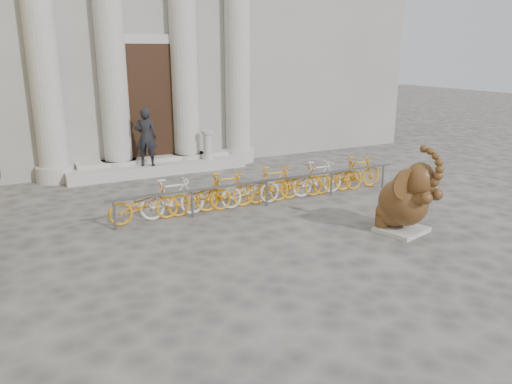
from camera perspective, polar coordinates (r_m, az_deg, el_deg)
ground at (r=9.07m, az=6.71°, el=-10.31°), size 80.00×80.00×0.00m
entrance_steps at (r=17.17m, az=-11.12°, el=2.77°), size 6.00×1.20×0.36m
elephant_statue at (r=11.65m, az=16.68°, el=-0.96°), size 1.34×1.61×2.05m
bike_rack at (r=13.34m, az=0.67°, el=0.73°), size 8.36×0.53×1.00m
pedestrian at (r=16.51m, az=-12.46°, el=6.15°), size 0.81×0.70×1.88m
balustrade_post at (r=17.31m, az=-5.56°, el=5.25°), size 0.40×0.40×0.99m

